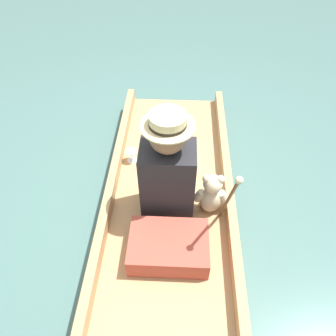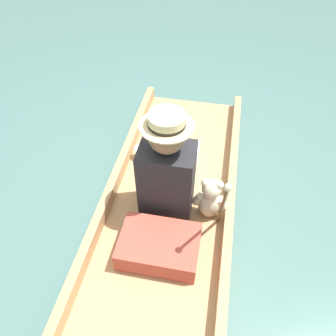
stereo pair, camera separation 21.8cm
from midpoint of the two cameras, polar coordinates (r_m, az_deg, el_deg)
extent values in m
plane|color=#476B66|center=(2.60, -2.17, -6.83)|extent=(16.00, 16.00, 0.00)
cube|color=tan|center=(2.55, -2.21, -5.99)|extent=(0.95, 2.57, 0.12)
cube|color=tan|center=(2.53, -12.36, -3.82)|extent=(0.06, 2.57, 0.12)
cube|color=tan|center=(2.47, 8.05, -4.59)|extent=(0.06, 2.57, 0.12)
cube|color=#B24738|center=(2.17, -2.85, -13.70)|extent=(0.51, 0.36, 0.16)
cube|color=white|center=(2.66, -1.99, 0.65)|extent=(0.33, 0.53, 0.11)
cube|color=#232328|center=(2.22, -2.86, -2.44)|extent=(0.36, 0.27, 0.58)
cube|color=beige|center=(2.28, -2.62, 0.85)|extent=(0.04, 0.01, 0.32)
cube|color=white|center=(2.27, -5.15, 1.43)|extent=(0.02, 0.01, 0.35)
cube|color=white|center=(2.26, -0.13, 1.27)|extent=(0.02, 0.01, 0.35)
sphere|color=#936B4C|center=(1.94, -3.29, 5.51)|extent=(0.23, 0.23, 0.23)
cylinder|color=beige|center=(1.89, -3.39, 7.23)|extent=(0.33, 0.33, 0.01)
cylinder|color=beige|center=(1.86, -3.44, 8.21)|extent=(0.22, 0.22, 0.07)
cylinder|color=black|center=(1.88, -3.41, 7.64)|extent=(0.22, 0.22, 0.02)
ellipsoid|color=beige|center=(2.35, 4.78, -5.65)|extent=(0.16, 0.13, 0.23)
sphere|color=beige|center=(2.21, 5.05, -2.93)|extent=(0.13, 0.13, 0.13)
sphere|color=tan|center=(2.26, 5.01, -2.01)|extent=(0.05, 0.05, 0.05)
sphere|color=beige|center=(2.18, 3.90, -2.02)|extent=(0.06, 0.06, 0.06)
sphere|color=beige|center=(2.18, 6.36, -2.10)|extent=(0.06, 0.06, 0.06)
cylinder|color=beige|center=(2.31, 2.77, -4.96)|extent=(0.09, 0.06, 0.10)
cylinder|color=beige|center=(2.32, 6.92, -5.08)|extent=(0.09, 0.06, 0.10)
sphere|color=beige|center=(2.43, 3.66, -6.29)|extent=(0.07, 0.07, 0.07)
sphere|color=beige|center=(2.44, 5.64, -6.34)|extent=(0.07, 0.07, 0.07)
cylinder|color=silver|center=(2.80, -8.47, 1.24)|extent=(0.09, 0.09, 0.01)
cylinder|color=silver|center=(2.77, -8.54, 1.72)|extent=(0.01, 0.01, 0.06)
cone|color=silver|center=(2.74, -8.65, 2.48)|extent=(0.09, 0.09, 0.04)
cylinder|color=brown|center=(2.04, 7.37, -5.82)|extent=(0.02, 0.32, 0.72)
sphere|color=beige|center=(1.68, 8.71, -2.33)|extent=(0.04, 0.04, 0.04)
camera|label=1|loc=(0.11, -92.87, -2.97)|focal=35.00mm
camera|label=2|loc=(0.11, 87.13, 2.97)|focal=35.00mm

